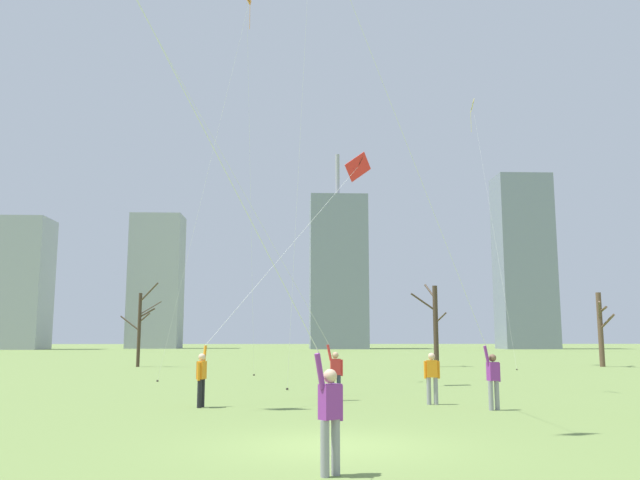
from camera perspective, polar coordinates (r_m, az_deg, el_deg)
The scene contains 15 objects.
ground_plane at distance 13.47m, azimuth 1.06°, elevation -17.50°, with size 400.00×400.00×0.00m, color olive.
kite_flyer_foreground_right_blue at distance 19.27m, azimuth 11.97°, elevation -4.07°, with size 8.36×5.67×18.48m.
kite_flyer_foreground_left_white at distance 9.67m, azimuth -10.08°, elevation 6.57°, with size 10.64×6.60×20.62m.
kite_flyer_midfield_left_red at distance 22.63m, azimuth -6.05°, elevation -6.09°, with size 6.52×9.33×10.57m.
kite_flyer_midfield_center_purple at distance 22.10m, azimuth -5.32°, elevation 0.67°, with size 11.17×3.59×19.84m.
bystander_watching_nearby at distance 21.61m, azimuth 9.73°, elevation -11.56°, with size 0.51×0.23×1.62m.
distant_kite_high_overhead_orange at distance 35.31m, azimuth -6.32°, elevation 17.30°, with size 0.54×6.62×19.77m.
distant_kite_drifting_right_yellow at distance 54.07m, azimuth 13.34°, elevation 10.14°, with size 0.53×7.69×21.18m.
bare_tree_left_of_center at distance 49.14m, azimuth 9.98°, elevation -7.13°, with size 2.54×2.18×6.13m.
bare_tree_far_right_edge at distance 52.51m, azimuth 23.25°, elevation -6.85°, with size 1.45×2.82×5.39m.
bare_tree_rightmost at distance 49.87m, azimuth -15.39°, elevation -7.16°, with size 2.99×2.26×6.06m.
skyline_mid_tower_left at distance 129.70m, azimuth -25.13°, elevation -3.42°, with size 11.95×7.88×23.47m.
skyline_short_annex at distance 128.63m, azimuth 17.33°, elevation -1.78°, with size 9.99×7.32×32.50m.
skyline_mid_tower_right at distance 132.04m, azimuth -14.06°, elevation -3.50°, with size 9.79×7.18×25.98m.
skyline_tall_tower at distance 124.73m, azimuth 1.57°, elevation -2.86°, with size 10.64×11.01×37.52m.
Camera 1 is at (-0.76, -13.28, 2.11)m, focal length 36.74 mm.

